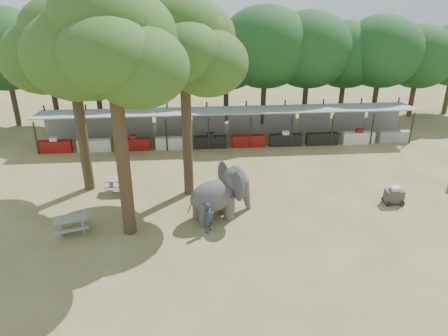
{
  "coord_description": "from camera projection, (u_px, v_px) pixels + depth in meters",
  "views": [
    {
      "loc": [
        -2.71,
        -17.01,
        12.31
      ],
      "look_at": [
        -1.0,
        5.0,
        2.0
      ],
      "focal_mm": 35.0,
      "sensor_mm": 36.0,
      "label": 1
    }
  ],
  "objects": [
    {
      "name": "yard_tree_back",
      "position": [
        181.0,
        45.0,
        22.53
      ],
      "size": [
        7.1,
        6.9,
        11.36
      ],
      "color": "#332316",
      "rests_on": "ground"
    },
    {
      "name": "yard_tree_center",
      "position": [
        108.0,
        46.0,
        18.42
      ],
      "size": [
        7.1,
        6.9,
        12.04
      ],
      "color": "#332316",
      "rests_on": "ground"
    },
    {
      "name": "backdrop_trees",
      "position": [
        223.0,
        56.0,
        35.6
      ],
      "size": [
        46.46,
        5.95,
        8.33
      ],
      "color": "#332316",
      "rests_on": "ground"
    },
    {
      "name": "elephant",
      "position": [
        221.0,
        193.0,
        22.93
      ],
      "size": [
        3.75,
        2.95,
        2.81
      ],
      "rotation": [
        0.0,
        0.0,
        0.41
      ],
      "color": "#424040",
      "rests_on": "ground"
    },
    {
      "name": "cart_front",
      "position": [
        394.0,
        195.0,
        24.57
      ],
      "size": [
        1.1,
        0.73,
        1.07
      ],
      "rotation": [
        0.0,
        0.0,
        -0.02
      ],
      "color": "#3A2F28",
      "rests_on": "ground"
    },
    {
      "name": "picnic_table_far",
      "position": [
        121.0,
        183.0,
        25.91
      ],
      "size": [
        1.72,
        1.56,
        0.83
      ],
      "rotation": [
        0.0,
        0.0,
        -0.04
      ],
      "color": "gray",
      "rests_on": "ground"
    },
    {
      "name": "picnic_table_near",
      "position": [
        71.0,
        223.0,
        21.93
      ],
      "size": [
        1.98,
        1.87,
        0.81
      ],
      "rotation": [
        0.0,
        0.0,
        0.29
      ],
      "color": "gray",
      "rests_on": "ground"
    },
    {
      "name": "vendor_stalls",
      "position": [
        228.0,
        128.0,
        32.77
      ],
      "size": [
        28.0,
        2.99,
        2.8
      ],
      "color": "gray",
      "rests_on": "ground"
    },
    {
      "name": "yard_tree_left",
      "position": [
        68.0,
        50.0,
        23.15
      ],
      "size": [
        7.1,
        6.9,
        11.02
      ],
      "color": "#332316",
      "rests_on": "ground"
    },
    {
      "name": "ground",
      "position": [
        253.0,
        250.0,
        20.77
      ],
      "size": [
        100.0,
        100.0,
        0.0
      ],
      "primitive_type": "plane",
      "color": "brown",
      "rests_on": "ground"
    },
    {
      "name": "handler",
      "position": [
        209.0,
        218.0,
        21.82
      ],
      "size": [
        0.65,
        0.71,
        1.65
      ],
      "primitive_type": "imported",
      "rotation": [
        0.0,
        0.0,
        1.03
      ],
      "color": "#26384C",
      "rests_on": "ground"
    }
  ]
}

